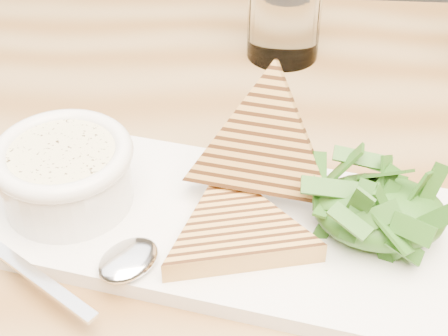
# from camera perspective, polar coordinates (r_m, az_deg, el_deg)

# --- Properties ---
(table_top) EXTENTS (1.18, 0.81, 0.04)m
(table_top) POSITION_cam_1_polar(r_m,az_deg,el_deg) (0.61, 7.94, -3.56)
(table_top) COLOR olive
(table_top) RESTS_ON ground
(platter) EXTENTS (0.40, 0.22, 0.01)m
(platter) POSITION_cam_1_polar(r_m,az_deg,el_deg) (0.55, -0.24, -4.74)
(platter) COLOR white
(platter) RESTS_ON table_top
(soup_bowl) EXTENTS (0.10, 0.10, 0.04)m
(soup_bowl) POSITION_cam_1_polar(r_m,az_deg,el_deg) (0.56, -12.94, -1.03)
(soup_bowl) COLOR white
(soup_bowl) RESTS_ON platter
(soup) EXTENTS (0.09, 0.09, 0.01)m
(soup) POSITION_cam_1_polar(r_m,az_deg,el_deg) (0.55, -13.32, 1.01)
(soup) COLOR beige
(soup) RESTS_ON soup_bowl
(bowl_rim) EXTENTS (0.11, 0.11, 0.01)m
(bowl_rim) POSITION_cam_1_polar(r_m,az_deg,el_deg) (0.55, -13.35, 1.17)
(bowl_rim) COLOR white
(bowl_rim) RESTS_ON soup_bowl
(sandwich_flat) EXTENTS (0.17, 0.17, 0.02)m
(sandwich_flat) POSITION_cam_1_polar(r_m,az_deg,el_deg) (0.52, 1.04, -5.22)
(sandwich_flat) COLOR #B88640
(sandwich_flat) RESTS_ON platter
(sandwich_lean) EXTENTS (0.16, 0.16, 0.16)m
(sandwich_lean) POSITION_cam_1_polar(r_m,az_deg,el_deg) (0.54, 3.32, 1.65)
(sandwich_lean) COLOR #B88640
(sandwich_lean) RESTS_ON sandwich_flat
(salad_base) EXTENTS (0.10, 0.08, 0.04)m
(salad_base) POSITION_cam_1_polar(r_m,az_deg,el_deg) (0.54, 12.80, -3.55)
(salad_base) COLOR #133D10
(salad_base) RESTS_ON platter
(arugula_pile) EXTENTS (0.11, 0.10, 0.05)m
(arugula_pile) POSITION_cam_1_polar(r_m,az_deg,el_deg) (0.53, 12.92, -2.95)
(arugula_pile) COLOR #3A6C1F
(arugula_pile) RESTS_ON platter
(spoon_bowl) EXTENTS (0.06, 0.06, 0.01)m
(spoon_bowl) POSITION_cam_1_polar(r_m,az_deg,el_deg) (0.51, -7.96, -7.58)
(spoon_bowl) COLOR silver
(spoon_bowl) RESTS_ON platter
(spoon_handle) EXTENTS (0.11, 0.08, 0.00)m
(spoon_handle) POSITION_cam_1_polar(r_m,az_deg,el_deg) (0.52, -15.58, -8.52)
(spoon_handle) COLOR silver
(spoon_handle) RESTS_ON platter
(glass_near) EXTENTS (0.08, 0.08, 0.12)m
(glass_near) POSITION_cam_1_polar(r_m,az_deg,el_deg) (0.76, 5.09, 13.42)
(glass_near) COLOR white
(glass_near) RESTS_ON table_top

